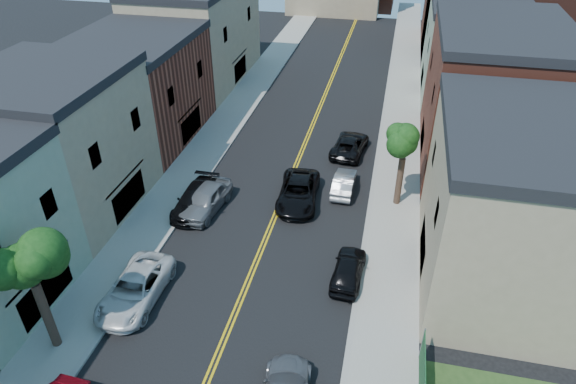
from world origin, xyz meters
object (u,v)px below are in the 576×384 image
Objects in this scene: black_car_right at (348,269)px; dark_car_right_far at (350,144)px; white_pickup at (135,289)px; black_suv_lane at (298,192)px; black_car_left at (195,200)px; silver_car_right at (344,183)px; grey_car_left at (206,199)px.

black_car_right is 0.82× the size of dark_car_right_far.
black_car_right is (11.00, 4.10, -0.06)m from white_pickup.
white_pickup is at bearing -125.42° from black_suv_lane.
silver_car_right is at bearing 24.85° from black_car_left.
silver_car_right is at bearing 99.76° from dark_car_right_far.
black_suv_lane is at bearing 78.50° from dark_car_right_far.
silver_car_right is at bearing 34.12° from grey_car_left.
grey_car_left is 1.24× the size of silver_car_right.
black_car_right is at bearing 103.53° from dark_car_right_far.
grey_car_left is 9.86m from silver_car_right.
dark_car_right_far reaches higher than silver_car_right.
dark_car_right_far is 0.90× the size of black_suv_lane.
white_pickup is 1.11× the size of grey_car_left.
grey_car_left is at bearing 85.23° from white_pickup.
white_pickup is at bearing 54.50° from silver_car_right.
dark_car_right_far is at bearing 57.79° from grey_car_left.
black_car_left is 13.88m from dark_car_right_far.
black_car_left is at bearing -20.00° from black_car_right.
grey_car_left is 13.35m from dark_car_right_far.
grey_car_left is 0.89× the size of black_suv_lane.
white_pickup reaches higher than silver_car_right.
black_car_left is 11.94m from black_car_right.
silver_car_right is at bearing -78.36° from black_car_right.
black_car_left is at bearing 90.25° from white_pickup.
white_pickup is at bearing -89.83° from black_car_left.
white_pickup is 12.96m from black_suv_lane.
dark_car_right_far is (-1.66, 14.90, 0.00)m from black_car_right.
black_car_left is 0.91× the size of black_suv_lane.
black_car_left is at bearing 54.88° from dark_car_right_far.
grey_car_left reaches higher than white_pickup.
grey_car_left reaches higher than black_suv_lane.
white_pickup is at bearing -87.30° from grey_car_left.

